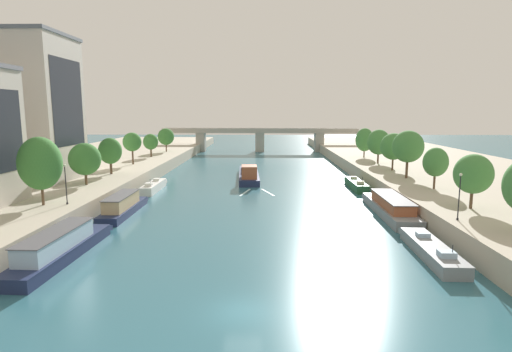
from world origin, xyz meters
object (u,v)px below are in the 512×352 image
object	(u,v)px
tree_left_by_lamp	(151,142)
tree_right_end_of_row	(436,162)
tree_left_distant	(40,163)
tree_right_second	(379,142)
moored_boat_right_end	(390,207)
bridge_far	(260,137)
tree_right_by_lamp	(393,147)
barge_midriver	(249,174)
moored_boat_right_second	(431,250)
moored_boat_right_downstream	(356,184)
tree_right_nearest	(408,147)
tree_right_midway	(365,140)
tree_right_past_mid	(473,174)
moored_boat_left_second	(154,186)
tree_left_end_of_row	(132,142)
lamppost_right_bank	(459,195)
moored_boat_left_downstream	(60,247)
tree_left_past_mid	(166,137)
tree_left_nearest	(110,151)
moored_boat_left_near	(123,206)
lamppost_left_bank	(66,182)
tree_left_second	(85,159)

from	to	relation	value
tree_left_by_lamp	tree_right_end_of_row	distance (m)	62.11
tree_left_distant	tree_right_second	world-z (taller)	tree_left_distant
moored_boat_right_end	bridge_far	world-z (taller)	bridge_far
tree_right_by_lamp	tree_right_second	distance (m)	9.97
barge_midriver	moored_boat_right_second	distance (m)	45.84
moored_boat_right_downstream	tree_right_nearest	world-z (taller)	tree_right_nearest
tree_right_end_of_row	tree_right_midway	world-z (taller)	tree_right_midway
moored_boat_right_downstream	tree_right_past_mid	distance (m)	26.16
tree_right_by_lamp	moored_boat_left_second	bearing A→B (deg)	-170.38
tree_left_end_of_row	tree_right_second	world-z (taller)	tree_right_second
tree_left_end_of_row	moored_boat_left_second	bearing A→B (deg)	-61.25
tree_right_nearest	lamppost_right_bank	bearing A→B (deg)	-98.06
tree_right_end_of_row	tree_right_nearest	bearing A→B (deg)	94.21
barge_midriver	tree_left_end_of_row	distance (m)	23.81
tree_left_distant	moored_boat_left_downstream	bearing A→B (deg)	-56.36
tree_left_past_mid	tree_right_second	bearing A→B (deg)	-25.48
tree_right_midway	bridge_far	xyz separation A→B (m)	(-24.02, 38.64, -1.72)
moored_boat_left_second	tree_right_past_mid	xyz separation A→B (m)	(40.42, -22.15, 5.57)
moored_boat_right_end	tree_left_nearest	size ratio (longest dim) A/B	2.82
tree_left_distant	tree_right_second	xyz separation A→B (m)	(47.66, 38.32, -0.46)
bridge_far	moored_boat_left_near	bearing A→B (deg)	-101.36
lamppost_right_bank	moored_boat_left_downstream	bearing A→B (deg)	-172.68
lamppost_left_bank	tree_right_end_of_row	bearing A→B (deg)	12.71
tree_left_distant	tree_right_past_mid	bearing A→B (deg)	-0.87
moored_boat_right_downstream	tree_left_by_lamp	world-z (taller)	tree_left_by_lamp
barge_midriver	tree_right_midway	bearing A→B (deg)	31.59
tree_left_second	tree_left_end_of_row	xyz separation A→B (m)	(-0.47, 22.83, 0.71)
moored_boat_right_second	lamppost_left_bank	bearing A→B (deg)	165.99
tree_right_end_of_row	lamppost_right_bank	bearing A→B (deg)	-104.65
moored_boat_right_end	tree_left_nearest	distance (m)	45.08
lamppost_left_bank	bridge_far	xyz separation A→B (m)	(20.88, 87.22, -0.26)
tree_left_distant	bridge_far	bearing A→B (deg)	75.06
moored_boat_right_end	tree_right_end_of_row	xyz separation A→B (m)	(7.13, 4.49, 5.08)
barge_midriver	moored_boat_right_end	size ratio (longest dim) A/B	1.22
tree_right_end_of_row	lamppost_left_bank	distance (m)	46.40
tree_left_distant	lamppost_right_bank	bearing A→B (deg)	-7.36
tree_left_past_mid	tree_left_by_lamp	bearing A→B (deg)	-92.88
bridge_far	tree_left_distant	bearing A→B (deg)	-104.94
moored_boat_left_near	tree_right_midway	xyz separation A→B (m)	(40.47, 43.19, 5.36)
tree_right_end_of_row	tree_right_midway	bearing A→B (deg)	90.52
tree_left_distant	tree_left_past_mid	bearing A→B (deg)	90.45
tree_left_second	tree_right_by_lamp	bearing A→B (deg)	17.83
tree_right_nearest	barge_midriver	bearing A→B (deg)	151.64
moored_boat_left_downstream	lamppost_left_bank	size ratio (longest dim) A/B	3.45
tree_left_end_of_row	tree_right_end_of_row	bearing A→B (deg)	-27.17
tree_right_end_of_row	tree_right_by_lamp	size ratio (longest dim) A/B	0.85
moored_boat_right_end	moored_boat_right_second	bearing A→B (deg)	-93.11
moored_boat_left_near	tree_right_second	world-z (taller)	tree_right_second
lamppost_right_bank	bridge_far	world-z (taller)	bridge_far
moored_boat_left_near	moored_boat_right_downstream	distance (m)	37.87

